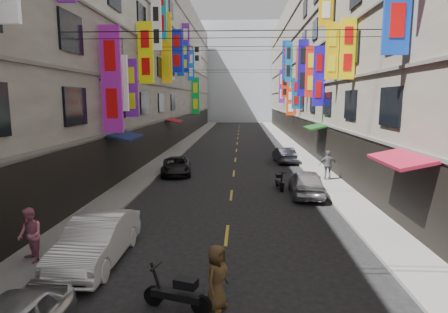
# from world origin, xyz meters

# --- Properties ---
(sidewalk_left) EXTENTS (2.00, 90.00, 0.12)m
(sidewalk_left) POSITION_xyz_m (-6.00, 42.00, 0.06)
(sidewalk_left) COLOR slate
(sidewalk_left) RESTS_ON ground
(sidewalk_right) EXTENTS (2.00, 90.00, 0.12)m
(sidewalk_right) POSITION_xyz_m (6.00, 42.00, 0.06)
(sidewalk_right) COLOR slate
(sidewalk_right) RESTS_ON ground
(building_row_left) EXTENTS (10.14, 90.00, 19.00)m
(building_row_left) POSITION_xyz_m (-11.99, 42.00, 9.49)
(building_row_left) COLOR #9C988E
(building_row_left) RESTS_ON ground
(building_row_right) EXTENTS (10.14, 90.00, 19.00)m
(building_row_right) POSITION_xyz_m (11.99, 42.00, 9.49)
(building_row_right) COLOR gray
(building_row_right) RESTS_ON ground
(haze_block) EXTENTS (18.00, 8.00, 22.00)m
(haze_block) POSITION_xyz_m (0.00, 92.00, 11.00)
(haze_block) COLOR #ADB6C1
(haze_block) RESTS_ON ground
(shop_signage) EXTENTS (14.00, 55.00, 12.12)m
(shop_signage) POSITION_xyz_m (-0.27, 35.26, 9.00)
(shop_signage) COLOR #1210BE
(shop_signage) RESTS_ON ground
(street_awnings) EXTENTS (13.99, 35.20, 0.41)m
(street_awnings) POSITION_xyz_m (-1.26, 26.00, 3.00)
(street_awnings) COLOR #124415
(street_awnings) RESTS_ON ground
(overhead_cables) EXTENTS (14.00, 38.04, 1.24)m
(overhead_cables) POSITION_xyz_m (0.00, 30.00, 8.80)
(overhead_cables) COLOR black
(overhead_cables) RESTS_ON ground
(lane_markings) EXTENTS (0.12, 80.20, 0.01)m
(lane_markings) POSITION_xyz_m (0.00, 39.00, 0.00)
(lane_markings) COLOR gold
(lane_markings) RESTS_ON ground
(scooter_crossing) EXTENTS (1.76, 0.74, 1.14)m
(scooter_crossing) POSITION_xyz_m (-0.98, 12.80, 0.44)
(scooter_crossing) COLOR black
(scooter_crossing) RESTS_ON ground
(scooter_far_right) EXTENTS (0.52, 1.80, 1.14)m
(scooter_far_right) POSITION_xyz_m (2.73, 25.59, 0.44)
(scooter_far_right) COLOR black
(scooter_far_right) RESTS_ON ground
(car_left_mid) EXTENTS (1.59, 4.50, 1.48)m
(car_left_mid) POSITION_xyz_m (-4.00, 15.39, 0.74)
(car_left_mid) COLOR silver
(car_left_mid) RESTS_ON ground
(car_left_far) EXTENTS (2.52, 4.46, 1.17)m
(car_left_far) POSITION_xyz_m (-3.93, 29.47, 0.59)
(car_left_far) COLOR black
(car_left_far) RESTS_ON ground
(car_right_mid) EXTENTS (1.89, 4.27, 1.43)m
(car_right_mid) POSITION_xyz_m (4.00, 24.09, 0.71)
(car_right_mid) COLOR #B0B0B5
(car_right_mid) RESTS_ON ground
(car_right_far) EXTENTS (1.69, 3.93, 1.26)m
(car_right_far) POSITION_xyz_m (4.00, 34.78, 0.63)
(car_right_far) COLOR #292A32
(car_right_far) RESTS_ON ground
(pedestrian_lfar) EXTENTS (1.00, 0.97, 1.71)m
(pedestrian_lfar) POSITION_xyz_m (-5.97, 15.11, 0.97)
(pedestrian_lfar) COLOR #D36F90
(pedestrian_lfar) RESTS_ON sidewalk_left
(pedestrian_rfar) EXTENTS (1.12, 0.69, 1.84)m
(pedestrian_rfar) POSITION_xyz_m (5.97, 27.76, 1.04)
(pedestrian_rfar) COLOR #5E5E61
(pedestrian_rfar) RESTS_ON sidewalk_right
(pedestrian_crossing) EXTENTS (0.82, 0.95, 1.63)m
(pedestrian_crossing) POSITION_xyz_m (-0.04, 12.95, 0.81)
(pedestrian_crossing) COLOR brown
(pedestrian_crossing) RESTS_ON ground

